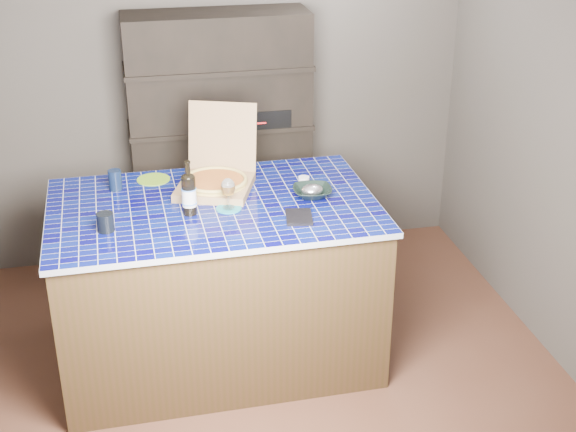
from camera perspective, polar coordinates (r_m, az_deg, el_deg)
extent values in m
plane|color=#543324|center=(4.61, -1.80, -12.12)|extent=(3.50, 3.50, 0.00)
plane|color=#4B4541|center=(5.62, -5.25, 9.15)|extent=(3.50, 0.00, 3.50)
plane|color=#4B4541|center=(2.50, 5.29, -13.21)|extent=(3.50, 0.00, 3.50)
cube|color=black|center=(5.52, -4.82, 5.04)|extent=(1.20, 0.40, 1.80)
cube|color=black|center=(5.43, -2.20, 7.30)|extent=(0.40, 0.32, 0.12)
cube|color=#422D1A|center=(4.65, -5.10, -4.87)|extent=(1.76, 1.12, 0.95)
cube|color=#050446|center=(4.42, -5.34, 0.64)|extent=(1.81, 1.16, 0.03)
cube|color=#90714A|center=(4.58, -5.22, 2.07)|extent=(0.51, 0.51, 0.05)
cube|color=#90714A|center=(4.72, -4.69, 5.67)|extent=(0.41, 0.22, 0.40)
cylinder|color=tan|center=(4.57, -5.24, 2.40)|extent=(0.37, 0.37, 0.01)
cylinder|color=maroon|center=(4.56, -5.24, 2.53)|extent=(0.33, 0.33, 0.01)
torus|color=tan|center=(4.56, -5.24, 2.59)|extent=(0.37, 0.37, 0.02)
cylinder|color=black|center=(4.27, -7.05, 1.44)|extent=(0.08, 0.08, 0.21)
ellipsoid|color=black|center=(4.23, -7.12, 2.74)|extent=(0.08, 0.08, 0.04)
cylinder|color=black|center=(4.21, -7.16, 3.36)|extent=(0.03, 0.03, 0.09)
cylinder|color=silver|center=(4.28, -7.04, 1.31)|extent=(0.08, 0.08, 0.10)
cylinder|color=#427CE2|center=(4.29, -7.02, 0.95)|extent=(0.08, 0.08, 0.01)
cylinder|color=#427CE2|center=(4.26, -7.08, 1.93)|extent=(0.08, 0.08, 0.01)
cylinder|color=teal|center=(4.35, -4.24, 0.54)|extent=(0.14, 0.14, 0.01)
cylinder|color=white|center=(4.35, -4.24, 0.60)|extent=(0.07, 0.07, 0.00)
cylinder|color=white|center=(4.33, -4.26, 1.07)|extent=(0.01, 0.01, 0.07)
ellipsoid|color=white|center=(4.30, -4.29, 2.04)|extent=(0.08, 0.08, 0.10)
cylinder|color=#B5751D|center=(4.30, -4.29, 1.92)|extent=(0.06, 0.06, 0.05)
cylinder|color=white|center=(4.29, -4.30, 2.28)|extent=(0.07, 0.07, 0.02)
cylinder|color=black|center=(4.18, -12.85, -0.43)|extent=(0.09, 0.09, 0.10)
cube|color=black|center=(4.23, 0.79, -0.07)|extent=(0.17, 0.21, 0.02)
imported|color=black|center=(4.49, 1.74, 1.72)|extent=(0.24, 0.24, 0.05)
ellipsoid|color=silver|center=(4.48, 1.74, 1.88)|extent=(0.12, 0.10, 0.06)
cylinder|color=silver|center=(4.63, 1.14, 2.50)|extent=(0.06, 0.06, 0.05)
cylinder|color=black|center=(4.66, -12.20, 2.52)|extent=(0.07, 0.07, 0.12)
cylinder|color=#71A623|center=(4.78, -9.55, 2.59)|extent=(0.19, 0.19, 0.01)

